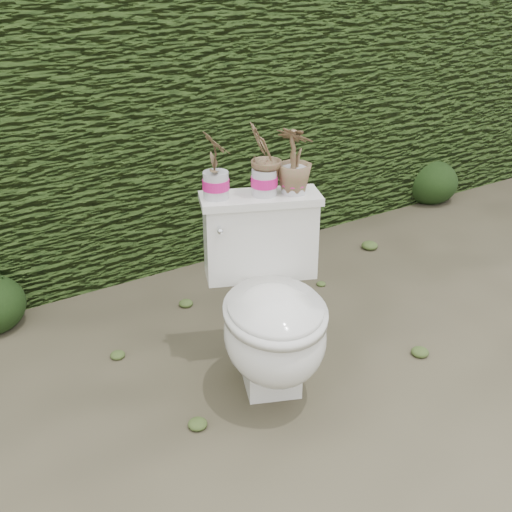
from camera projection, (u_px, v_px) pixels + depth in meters
ground at (239, 379)px, 2.79m from camera, size 60.00×60.00×0.00m
hedge at (93, 121)px, 3.66m from camera, size 8.00×1.00×1.60m
toilet at (271, 312)px, 2.62m from camera, size 0.68×0.80×0.78m
potted_plant_left at (215, 166)px, 2.56m from camera, size 0.11×0.15×0.27m
potted_plant_center at (264, 161)px, 2.58m from camera, size 0.20×0.19×0.29m
potted_plant_right at (295, 162)px, 2.61m from camera, size 0.21×0.21×0.27m
liriope_clump_2 at (245, 230)px, 3.91m from camera, size 0.34×0.34×0.27m
liriope_clump_3 at (430, 178)px, 4.69m from camera, size 0.41×0.41×0.33m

